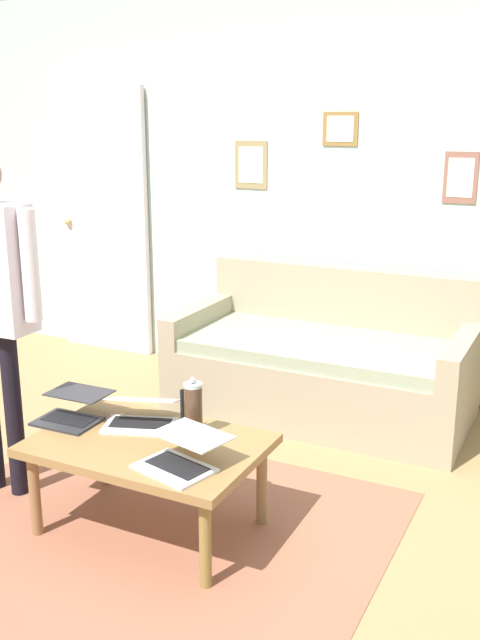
{
  "coord_description": "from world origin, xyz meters",
  "views": [
    {
      "loc": [
        -1.6,
        2.54,
        1.83
      ],
      "look_at": [
        0.04,
        -0.76,
        0.8
      ],
      "focal_mm": 41.09,
      "sensor_mm": 36.0,
      "label": 1
    }
  ],
  "objects_px": {
    "couch": "(323,366)",
    "coffee_table": "(148,451)",
    "laptop_center": "(141,416)",
    "laptop_right": "(72,411)",
    "french_press": "(193,409)",
    "interior_door": "(103,223)",
    "laptop_left": "(181,456)"
  },
  "relations": [
    {
      "from": "laptop_left",
      "to": "laptop_center",
      "type": "distance_m",
      "value": 0.48
    },
    {
      "from": "coffee_table",
      "to": "french_press",
      "type": "relative_size",
      "value": 3.69
    },
    {
      "from": "coffee_table",
      "to": "interior_door",
      "type": "bearing_deg",
      "value": -49.92
    },
    {
      "from": "laptop_right",
      "to": "laptop_left",
      "type": "bearing_deg",
      "value": 165.46
    },
    {
      "from": "couch",
      "to": "laptop_right",
      "type": "distance_m",
      "value": 1.78
    },
    {
      "from": "laptop_center",
      "to": "french_press",
      "type": "height_order",
      "value": "french_press"
    },
    {
      "from": "couch",
      "to": "laptop_center",
      "type": "relative_size",
      "value": 4.54
    },
    {
      "from": "laptop_right",
      "to": "french_press",
      "type": "distance_m",
      "value": 0.62
    },
    {
      "from": "laptop_left",
      "to": "laptop_right",
      "type": "bearing_deg",
      "value": -14.54
    },
    {
      "from": "laptop_center",
      "to": "laptop_right",
      "type": "xyz_separation_m",
      "value": [
        0.33,
        0.1,
        0.0
      ]
    },
    {
      "from": "couch",
      "to": "coffee_table",
      "type": "height_order",
      "value": "couch"
    },
    {
      "from": "french_press",
      "to": "laptop_center",
      "type": "bearing_deg",
      "value": 3.08
    },
    {
      "from": "interior_door",
      "to": "couch",
      "type": "bearing_deg",
      "value": 166.56
    },
    {
      "from": "interior_door",
      "to": "french_press",
      "type": "height_order",
      "value": "interior_door"
    },
    {
      "from": "laptop_right",
      "to": "french_press",
      "type": "relative_size",
      "value": 1.17
    },
    {
      "from": "french_press",
      "to": "laptop_right",
      "type": "bearing_deg",
      "value": 10.64
    },
    {
      "from": "laptop_left",
      "to": "french_press",
      "type": "xyz_separation_m",
      "value": [
        0.11,
        -0.3,
        0.08
      ]
    },
    {
      "from": "laptop_left",
      "to": "french_press",
      "type": "relative_size",
      "value": 1.42
    },
    {
      "from": "laptop_left",
      "to": "coffee_table",
      "type": "bearing_deg",
      "value": -29.62
    },
    {
      "from": "couch",
      "to": "french_press",
      "type": "xyz_separation_m",
      "value": [
        0.07,
        1.52,
        0.26
      ]
    },
    {
      "from": "coffee_table",
      "to": "laptop_right",
      "type": "distance_m",
      "value": 0.46
    },
    {
      "from": "laptop_center",
      "to": "coffee_table",
      "type": "bearing_deg",
      "value": 133.05
    },
    {
      "from": "laptop_right",
      "to": "laptop_center",
      "type": "bearing_deg",
      "value": -163.3
    },
    {
      "from": "laptop_right",
      "to": "couch",
      "type": "bearing_deg",
      "value": -112.39
    },
    {
      "from": "laptop_center",
      "to": "laptop_right",
      "type": "relative_size",
      "value": 1.25
    },
    {
      "from": "laptop_left",
      "to": "laptop_center",
      "type": "bearing_deg",
      "value": -36.28
    },
    {
      "from": "interior_door",
      "to": "laptop_left",
      "type": "relative_size",
      "value": 5.25
    },
    {
      "from": "interior_door",
      "to": "laptop_right",
      "type": "height_order",
      "value": "interior_door"
    },
    {
      "from": "couch",
      "to": "laptop_right",
      "type": "relative_size",
      "value": 5.67
    },
    {
      "from": "couch",
      "to": "coffee_table",
      "type": "relative_size",
      "value": 1.8
    },
    {
      "from": "couch",
      "to": "laptop_right",
      "type": "bearing_deg",
      "value": 67.61
    },
    {
      "from": "coffee_table",
      "to": "laptop_center",
      "type": "distance_m",
      "value": 0.21
    }
  ]
}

